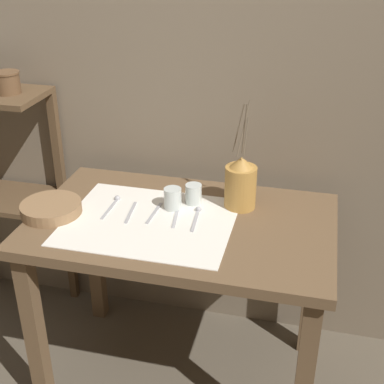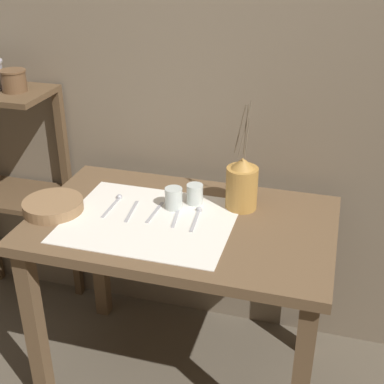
# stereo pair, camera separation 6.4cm
# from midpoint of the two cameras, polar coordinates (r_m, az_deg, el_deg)

# --- Properties ---
(ground_plane) EXTENTS (12.00, 12.00, 0.00)m
(ground_plane) POSITION_cam_midpoint_polar(r_m,az_deg,el_deg) (2.44, -0.16, -18.75)
(ground_plane) COLOR brown
(stone_wall_back) EXTENTS (7.00, 0.06, 2.40)m
(stone_wall_back) POSITION_cam_midpoint_polar(r_m,az_deg,el_deg) (2.21, 3.15, 12.58)
(stone_wall_back) COLOR #7A6B56
(stone_wall_back) RESTS_ON ground_plane
(wooden_table) EXTENTS (1.12, 0.69, 0.77)m
(wooden_table) POSITION_cam_midpoint_polar(r_m,az_deg,el_deg) (2.03, -0.18, -5.84)
(wooden_table) COLOR brown
(wooden_table) RESTS_ON ground_plane
(wooden_shelf_unit) EXTENTS (0.52, 0.29, 1.11)m
(wooden_shelf_unit) POSITION_cam_midpoint_polar(r_m,az_deg,el_deg) (2.58, -18.42, 3.27)
(wooden_shelf_unit) COLOR brown
(wooden_shelf_unit) RESTS_ON ground_plane
(linen_cloth) EXTENTS (0.61, 0.49, 0.00)m
(linen_cloth) POSITION_cam_midpoint_polar(r_m,az_deg,el_deg) (1.96, -3.63, -3.04)
(linen_cloth) COLOR white
(linen_cloth) RESTS_ON wooden_table
(pitcher_with_flowers) EXTENTS (0.12, 0.12, 0.42)m
(pitcher_with_flowers) POSITION_cam_midpoint_polar(r_m,az_deg,el_deg) (2.02, 6.25, 0.76)
(pitcher_with_flowers) COLOR #B7843D
(pitcher_with_flowers) RESTS_ON wooden_table
(wooden_bowl) EXTENTS (0.23, 0.23, 0.04)m
(wooden_bowl) POSITION_cam_midpoint_polar(r_m,az_deg,el_deg) (2.07, -13.74, -1.46)
(wooden_bowl) COLOR #8E6B47
(wooden_bowl) RESTS_ON wooden_table
(glass_tumbler_near) EXTENTS (0.07, 0.07, 0.08)m
(glass_tumbler_near) POSITION_cam_midpoint_polar(r_m,az_deg,el_deg) (2.02, -1.06, -0.67)
(glass_tumbler_near) COLOR silver
(glass_tumbler_near) RESTS_ON wooden_table
(glass_tumbler_far) EXTENTS (0.06, 0.06, 0.08)m
(glass_tumbler_far) POSITION_cam_midpoint_polar(r_m,az_deg,el_deg) (2.06, 1.20, -0.23)
(glass_tumbler_far) COLOR silver
(glass_tumbler_far) RESTS_ON wooden_table
(spoon_inner) EXTENTS (0.02, 0.17, 0.02)m
(spoon_inner) POSITION_cam_midpoint_polar(r_m,az_deg,el_deg) (2.10, -7.20, -0.93)
(spoon_inner) COLOR #A8A8AD
(spoon_inner) RESTS_ON wooden_table
(fork_outer) EXTENTS (0.03, 0.16, 0.00)m
(fork_outer) POSITION_cam_midpoint_polar(r_m,az_deg,el_deg) (2.02, -5.53, -2.03)
(fork_outer) COLOR #A8A8AD
(fork_outer) RESTS_ON wooden_table
(fork_inner) EXTENTS (0.02, 0.16, 0.00)m
(fork_inner) POSITION_cam_midpoint_polar(r_m,az_deg,el_deg) (2.01, -3.08, -2.18)
(fork_inner) COLOR #A8A8AD
(fork_inner) RESTS_ON wooden_table
(knife_center) EXTENTS (0.03, 0.16, 0.00)m
(knife_center) POSITION_cam_midpoint_polar(r_m,az_deg,el_deg) (1.98, -0.77, -2.62)
(knife_center) COLOR #A8A8AD
(knife_center) RESTS_ON wooden_table
(spoon_outer) EXTENTS (0.03, 0.17, 0.02)m
(spoon_outer) POSITION_cam_midpoint_polar(r_m,az_deg,el_deg) (1.99, 1.54, -2.32)
(spoon_outer) COLOR #A8A8AD
(spoon_outer) RESTS_ON wooden_table
(metal_pot_small) EXTENTS (0.11, 0.11, 0.09)m
(metal_pot_small) POSITION_cam_midpoint_polar(r_m,az_deg,el_deg) (2.36, -17.75, 11.33)
(metal_pot_small) COLOR brown
(metal_pot_small) RESTS_ON wooden_shelf_unit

